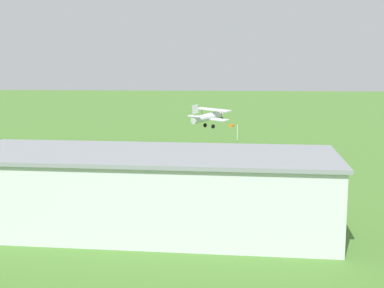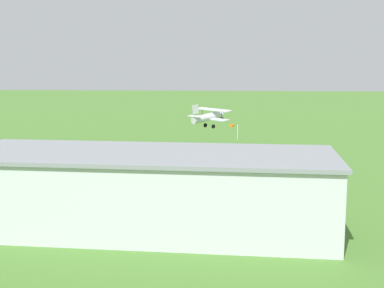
% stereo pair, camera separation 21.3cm
% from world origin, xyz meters
% --- Properties ---
extents(ground_plane, '(400.00, 400.00, 0.00)m').
position_xyz_m(ground_plane, '(0.00, 0.00, 0.00)').
color(ground_plane, '#47752D').
extents(hangar, '(34.63, 14.06, 7.23)m').
position_xyz_m(hangar, '(1.26, 34.64, 3.62)').
color(hangar, silver).
rests_on(hangar, ground_plane).
extents(biplane, '(6.88, 6.88, 3.79)m').
position_xyz_m(biplane, '(-2.83, 0.22, 6.97)').
color(biplane, silver).
extents(car_black, '(2.16, 4.40, 1.57)m').
position_xyz_m(car_black, '(20.69, 22.48, 0.82)').
color(car_black, black).
rests_on(car_black, ground_plane).
extents(person_watching_takeoff, '(0.52, 0.52, 1.55)m').
position_xyz_m(person_watching_takeoff, '(-9.60, 17.18, 0.76)').
color(person_watching_takeoff, '#72338C').
rests_on(person_watching_takeoff, ground_plane).
extents(person_beside_truck, '(0.47, 0.47, 1.52)m').
position_xyz_m(person_beside_truck, '(-14.72, 22.04, 0.75)').
color(person_beside_truck, beige).
rests_on(person_beside_truck, ground_plane).
extents(windsock, '(1.40, 1.39, 5.59)m').
position_xyz_m(windsock, '(-6.77, -2.58, 4.92)').
color(windsock, silver).
rests_on(windsock, ground_plane).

